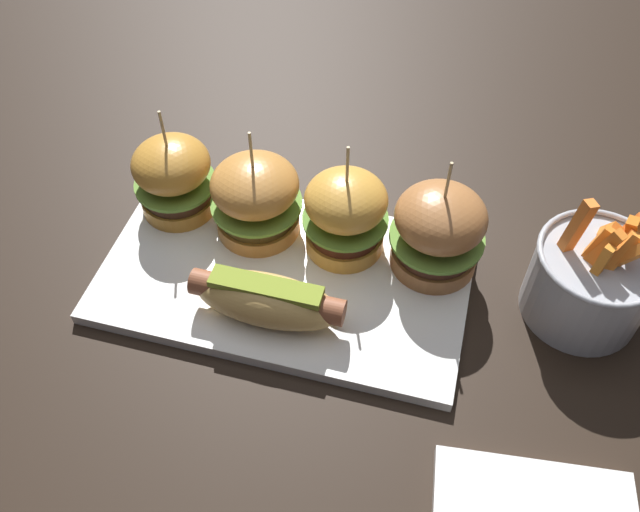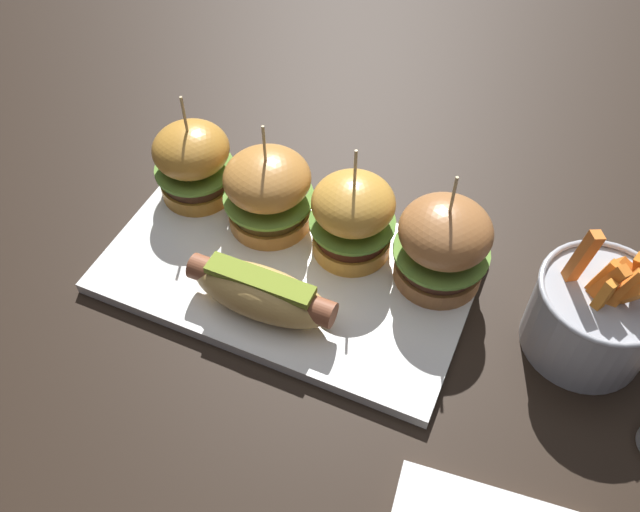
# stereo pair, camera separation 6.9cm
# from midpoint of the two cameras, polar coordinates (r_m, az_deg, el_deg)

# --- Properties ---
(ground_plane) EXTENTS (3.00, 3.00, 0.00)m
(ground_plane) POSITION_cam_midpoint_polar(r_m,az_deg,el_deg) (0.74, -5.62, -2.23)
(ground_plane) COLOR black
(platter_main) EXTENTS (0.40, 0.22, 0.01)m
(platter_main) POSITION_cam_midpoint_polar(r_m,az_deg,el_deg) (0.74, -5.66, -1.90)
(platter_main) COLOR white
(platter_main) RESTS_ON ground
(hot_dog) EXTENTS (0.16, 0.06, 0.05)m
(hot_dog) POSITION_cam_midpoint_polar(r_m,az_deg,el_deg) (0.68, -7.49, -3.81)
(hot_dog) COLOR tan
(hot_dog) RESTS_ON platter_main
(slider_far_left) EXTENTS (0.09, 0.09, 0.14)m
(slider_far_left) POSITION_cam_midpoint_polar(r_m,az_deg,el_deg) (0.79, -14.81, 6.41)
(slider_far_left) COLOR #C78732
(slider_far_left) RESTS_ON platter_main
(slider_center_left) EXTENTS (0.10, 0.10, 0.14)m
(slider_center_left) POSITION_cam_midpoint_polar(r_m,az_deg,el_deg) (0.74, -8.13, 4.80)
(slider_center_left) COLOR #C4823B
(slider_center_left) RESTS_ON platter_main
(slider_center_right) EXTENTS (0.09, 0.09, 0.14)m
(slider_center_right) POSITION_cam_midpoint_polar(r_m,az_deg,el_deg) (0.72, -0.58, 3.46)
(slider_center_right) COLOR gold
(slider_center_right) RESTS_ON platter_main
(slider_far_right) EXTENTS (0.10, 0.10, 0.15)m
(slider_far_right) POSITION_cam_midpoint_polar(r_m,az_deg,el_deg) (0.70, 7.27, 2.02)
(slider_far_right) COLOR #A96C3B
(slider_far_right) RESTS_ON platter_main
(fries_bucket) EXTENTS (0.13, 0.13, 0.14)m
(fries_bucket) POSITION_cam_midpoint_polar(r_m,az_deg,el_deg) (0.72, 19.46, -2.16)
(fries_bucket) COLOR #A8AAB2
(fries_bucket) RESTS_ON ground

